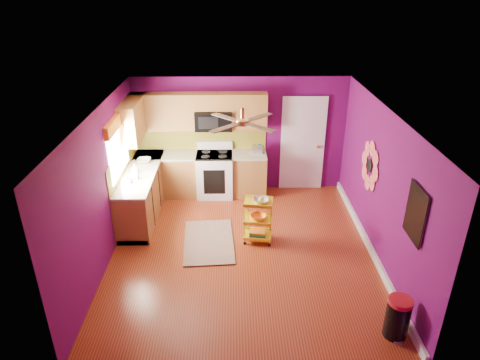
{
  "coord_description": "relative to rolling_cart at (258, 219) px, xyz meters",
  "views": [
    {
      "loc": [
        -0.14,
        -6.18,
        4.35
      ],
      "look_at": [
        -0.04,
        0.4,
        1.19
      ],
      "focal_mm": 32.0,
      "sensor_mm": 36.0,
      "label": 1
    }
  ],
  "objects": [
    {
      "name": "rolling_cart",
      "position": [
        0.0,
        0.0,
        0.0
      ],
      "size": [
        0.54,
        0.43,
        0.89
      ],
      "color": "yellow",
      "rests_on": "ground"
    },
    {
      "name": "soap_bottle_a",
      "position": [
        -2.24,
        0.67,
        0.58
      ],
      "size": [
        0.09,
        0.09,
        0.2
      ],
      "primitive_type": "imported",
      "color": "#EA3F72",
      "rests_on": "lower_cabinets"
    },
    {
      "name": "trash_can",
      "position": [
        1.7,
        -2.28,
        -0.16
      ],
      "size": [
        0.4,
        0.4,
        0.6
      ],
      "color": "black",
      "rests_on": "ground"
    },
    {
      "name": "upper_cabinetry",
      "position": [
        -1.53,
        1.84,
        1.34
      ],
      "size": [
        2.8,
        2.3,
        1.26
      ],
      "color": "brown",
      "rests_on": "ground"
    },
    {
      "name": "right_wall_art",
      "position": [
        1.94,
        -0.67,
        0.98
      ],
      "size": [
        0.04,
        2.74,
        1.04
      ],
      "color": "black",
      "rests_on": "ground"
    },
    {
      "name": "toaster",
      "position": [
        0.07,
        1.88,
        0.57
      ],
      "size": [
        0.22,
        0.15,
        0.18
      ],
      "primitive_type": "cube",
      "color": "beige",
      "rests_on": "lower_cabinets"
    },
    {
      "name": "ground",
      "position": [
        -0.29,
        -0.33,
        -0.46
      ],
      "size": [
        5.0,
        5.0,
        0.0
      ],
      "primitive_type": "plane",
      "color": "maroon",
      "rests_on": "ground"
    },
    {
      "name": "shag_rug",
      "position": [
        -0.89,
        -0.03,
        -0.45
      ],
      "size": [
        0.97,
        1.48,
        0.02
      ],
      "primitive_type": "cube",
      "rotation": [
        0.0,
        0.0,
        0.07
      ],
      "color": "#321910",
      "rests_on": "ground"
    },
    {
      "name": "electric_range",
      "position": [
        -0.84,
        1.84,
        0.02
      ],
      "size": [
        0.76,
        0.66,
        1.13
      ],
      "color": "white",
      "rests_on": "ground"
    },
    {
      "name": "room_envelope",
      "position": [
        -0.26,
        -0.33,
        1.17
      ],
      "size": [
        4.54,
        5.04,
        2.52
      ],
      "color": "#580A50",
      "rests_on": "ground"
    },
    {
      "name": "lower_cabinets",
      "position": [
        -1.64,
        1.49,
        -0.02
      ],
      "size": [
        2.81,
        2.31,
        0.94
      ],
      "color": "brown",
      "rests_on": "ground"
    },
    {
      "name": "teal_kettle",
      "position": [
        0.11,
        1.91,
        0.56
      ],
      "size": [
        0.18,
        0.18,
        0.21
      ],
      "color": "#126588",
      "rests_on": "lower_cabinets"
    },
    {
      "name": "counter_dish",
      "position": [
        -2.24,
        1.45,
        0.52
      ],
      "size": [
        0.28,
        0.28,
        0.07
      ],
      "primitive_type": "imported",
      "color": "white",
      "rests_on": "lower_cabinets"
    },
    {
      "name": "panel_door",
      "position": [
        1.06,
        2.14,
        0.57
      ],
      "size": [
        0.95,
        0.11,
        2.15
      ],
      "color": "white",
      "rests_on": "ground"
    },
    {
      "name": "soap_bottle_b",
      "position": [
        -2.31,
        0.92,
        0.57
      ],
      "size": [
        0.15,
        0.15,
        0.19
      ],
      "primitive_type": "imported",
      "color": "white",
      "rests_on": "lower_cabinets"
    },
    {
      "name": "left_window",
      "position": [
        -2.51,
        0.72,
        1.28
      ],
      "size": [
        0.08,
        1.35,
        1.08
      ],
      "color": "white",
      "rests_on": "ground"
    },
    {
      "name": "ceiling_fan",
      "position": [
        -0.29,
        -0.13,
        1.83
      ],
      "size": [
        1.01,
        1.01,
        0.26
      ],
      "color": "#BF8C3F",
      "rests_on": "ground"
    },
    {
      "name": "counter_cup",
      "position": [
        -2.33,
        0.51,
        0.53
      ],
      "size": [
        0.12,
        0.12,
        0.09
      ],
      "primitive_type": "imported",
      "color": "white",
      "rests_on": "lower_cabinets"
    }
  ]
}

